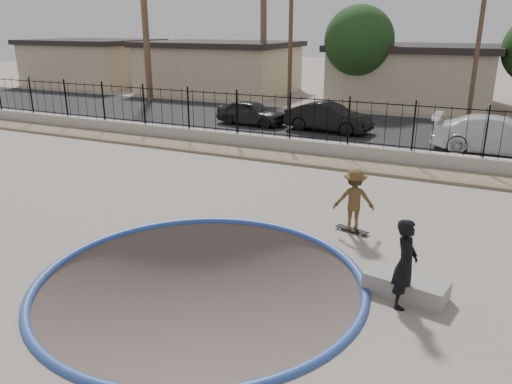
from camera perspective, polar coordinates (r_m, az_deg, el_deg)
The scene contains 21 objects.
ground at distance 22.48m, azimuth 11.31°, elevation 2.06°, with size 120.00×120.00×2.20m, color gray.
bowl_pit at distance 10.78m, azimuth -6.34°, elevation -10.15°, with size 6.84×6.84×1.80m, color #52453F, non-canonical shape.
coping_ring at distance 10.78m, azimuth -6.34°, elevation -10.15°, with size 7.04×7.04×0.20m, color #2E4B98.
rock_strip at distance 19.56m, azimuth 9.44°, elevation 3.21°, with size 42.00×1.60×0.11m, color #8E7B5D.
retaining_wall at distance 20.52m, azimuth 10.35°, elevation 4.60°, with size 42.00×0.45×0.60m, color #9F998C.
fence at distance 20.27m, azimuth 10.55°, elevation 7.89°, with size 40.00×0.04×1.80m.
street at distance 26.97m, azimuth 14.17°, elevation 7.05°, with size 90.00×8.00×0.04m, color black.
house_west_far at distance 48.62m, azimuth -18.11°, elevation 13.98°, with size 10.60×8.60×3.90m.
house_west at distance 40.90m, azimuth -4.23°, elevation 14.10°, with size 11.60×8.60×3.90m.
house_center at distance 35.98m, azimuth 17.62°, elevation 12.69°, with size 10.60×8.60×3.90m.
palm_mid at distance 36.30m, azimuth 0.88°, elevation 21.02°, with size 2.30×2.30×9.30m.
utility_pole_left at distance 30.10m, azimuth 3.98°, elevation 17.69°, with size 1.70×0.24×9.00m.
utility_pole_mid at distance 28.00m, azimuth 24.26°, elevation 16.64°, with size 1.70×0.24×9.50m.
street_tree_left at distance 33.00m, azimuth 11.70°, elevation 16.56°, with size 4.32×4.32×6.36m.
skater at distance 13.07m, azimuth 11.12°, elevation -1.24°, with size 1.04×0.60×1.61m, color brown.
skateboard at distance 13.34m, azimuth 10.92°, elevation -4.24°, with size 0.93×0.46×0.08m.
videographer at distance 9.89m, azimuth 16.70°, elevation -7.87°, with size 0.65×0.43×1.78m, color black.
concrete_ledge at distance 10.58m, azimuth 16.73°, elevation -10.27°, with size 1.60×0.70×0.40m, color gray.
car_a at distance 27.04m, azimuth -0.55°, elevation 9.08°, with size 1.53×3.81×1.30m, color black.
car_b at distance 25.47m, azimuth 8.29°, elevation 8.43°, with size 1.50×4.31×1.42m, color black.
car_c at distance 23.16m, azimuth 25.97°, elevation 5.88°, with size 2.14×5.28×1.53m, color white.
Camera 1 is at (5.09, -8.98, 5.17)m, focal length 35.00 mm.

